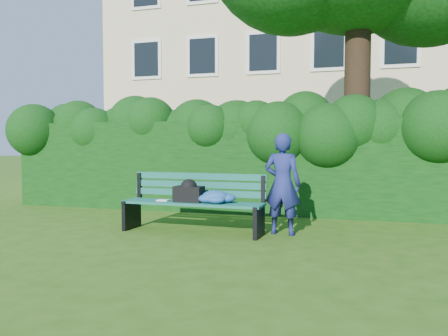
# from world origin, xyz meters

# --- Properties ---
(ground) EXTENTS (80.00, 80.00, 0.00)m
(ground) POSITION_xyz_m (0.00, 0.00, 0.00)
(ground) COLOR #2B5610
(ground) RESTS_ON ground
(apartment_building) EXTENTS (16.00, 8.08, 12.00)m
(apartment_building) POSITION_xyz_m (-0.00, 13.99, 6.00)
(apartment_building) COLOR beige
(apartment_building) RESTS_ON ground
(hedge) EXTENTS (10.00, 1.00, 1.80)m
(hedge) POSITION_xyz_m (0.00, 2.20, 0.90)
(hedge) COLOR black
(hedge) RESTS_ON ground
(park_bench) EXTENTS (2.20, 0.64, 0.89)m
(park_bench) POSITION_xyz_m (-0.21, -0.10, 0.50)
(park_bench) COLOR #0F4C3E
(park_bench) RESTS_ON ground
(man_reading) EXTENTS (0.59, 0.43, 1.51)m
(man_reading) POSITION_xyz_m (1.05, 0.11, 0.75)
(man_reading) COLOR navy
(man_reading) RESTS_ON ground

